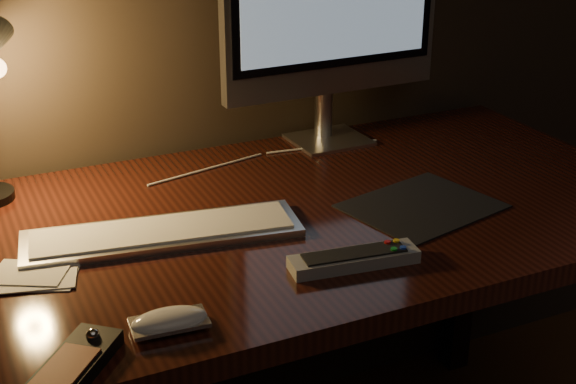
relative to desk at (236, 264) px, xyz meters
name	(u,v)px	position (x,y,z in m)	size (l,w,h in m)	color
desk	(236,264)	(0.00, 0.00, 0.00)	(1.60, 0.75, 0.75)	black
monitor	(333,2)	(0.32, 0.22, 0.44)	(0.51, 0.15, 0.53)	silver
keyboard	(163,233)	(-0.16, -0.08, 0.14)	(0.47, 0.13, 0.02)	silver
mousepad	(422,206)	(0.31, -0.16, 0.13)	(0.26, 0.21, 0.00)	black
mouse	(169,323)	(-0.24, -0.36, 0.14)	(0.11, 0.06, 0.02)	white
media_remote	(71,368)	(-0.38, -0.41, 0.14)	(0.16, 0.17, 0.03)	black
tv_remote	(354,259)	(0.09, -0.30, 0.14)	(0.22, 0.08, 0.03)	#95989B
papers	(32,276)	(-0.39, -0.13, 0.13)	(0.14, 0.09, 0.01)	white
cable	(269,159)	(0.15, 0.18, 0.13)	(0.00, 0.00, 0.54)	white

